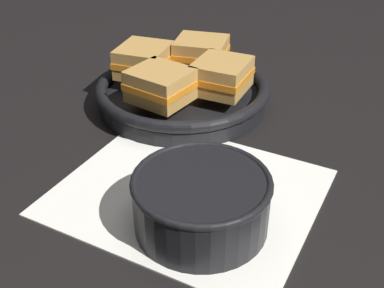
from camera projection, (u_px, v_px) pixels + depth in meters
ground_plane at (185, 183)px, 0.60m from camera, size 4.00×4.00×0.00m
napkin at (188, 191)px, 0.58m from camera, size 0.34×0.31×0.00m
soup_bowl at (201, 200)px, 0.51m from camera, size 0.15×0.15×0.07m
spoon at (194, 207)px, 0.55m from camera, size 0.13×0.09×0.01m
skillet at (183, 93)px, 0.76m from camera, size 0.27×0.27×0.04m
sandwich_near_left at (201, 53)px, 0.79m from camera, size 0.09×0.08×0.05m
sandwich_near_right at (144, 60)px, 0.76m from camera, size 0.08×0.09×0.05m
sandwich_far_left at (161, 85)px, 0.69m from camera, size 0.10×0.10×0.05m
sandwich_far_right at (224, 76)px, 0.71m from camera, size 0.09×0.09×0.05m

